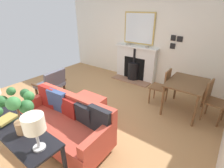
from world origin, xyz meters
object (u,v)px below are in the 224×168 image
Objects in this scene: potted_plant at (18,107)px; mantel_bowl_near at (128,44)px; console_table at (17,133)px; fireplace at (135,65)px; sofa at (65,122)px; dining_chair_near_fireplace at (163,85)px; table_lamp_far_end at (34,125)px; dining_table at (186,86)px; book_stack at (6,120)px; dining_chair_by_back_wall at (212,98)px; mantel_bowl_far at (147,47)px; ottoman at (87,105)px; armchair_accent at (52,83)px.

mantel_bowl_near is at bearing -166.52° from potted_plant.
mantel_bowl_near reaches higher than console_table.
mantel_bowl_near is at bearing -93.75° from fireplace.
dining_chair_near_fireplace is at bearing 157.92° from sofa.
table_lamp_far_end is 0.44× the size of dining_table.
potted_plant is 2.00× the size of book_stack.
dining_chair_by_back_wall is at bearing 147.14° from console_table.
mantel_bowl_far is at bearing 177.83° from book_stack.
sofa is 2.58× the size of ottoman.
armchair_accent is 2.63m from table_lamp_far_end.
table_lamp_far_end is (0.00, 0.57, 0.42)m from console_table.
sofa is (3.24, 0.75, -0.74)m from mantel_bowl_near.
table_lamp_far_end is 0.73× the size of potted_plant.
dining_table is (1.03, 1.49, -0.48)m from mantel_bowl_far.
sofa is 2.07× the size of dining_chair_by_back_wall.
ottoman is at bearing 4.90° from fireplace.
armchair_accent is at bearing -117.77° from sofa.
book_stack is at bearing -35.91° from dining_chair_by_back_wall.
fireplace is at bearing -176.88° from book_stack.
armchair_accent is (-0.01, -1.23, 0.19)m from ottoman.
dining_chair_by_back_wall reaches higher than ottoman.
book_stack is (4.01, -0.15, -0.33)m from mantel_bowl_far.
sofa is 1.19m from table_lamp_far_end.
ottoman is 1.85m from dining_chair_near_fireplace.
mantel_bowl_far is at bearing -116.99° from dining_chair_by_back_wall.
sofa reaches higher than book_stack.
dining_chair_by_back_wall reaches higher than sofa.
armchair_accent is 2.77m from dining_chair_near_fireplace.
dining_chair_by_back_wall reaches higher than armchair_accent.
potted_plant is at bearing -13.18° from dining_chair_near_fireplace.
armchair_accent is (2.45, -1.02, -0.04)m from fireplace.
mantel_bowl_far is at bearing -124.76° from dining_table.
fireplace reaches higher than armchair_accent.
armchair_accent is 0.92× the size of dining_chair_by_back_wall.
console_table is at bearing 91.93° from book_stack.
potted_plant is 3.08m from dining_chair_near_fireplace.
potted_plant reaches higher than fireplace.
fireplace is at bearing -86.99° from mantel_bowl_far.
console_table is (1.53, 0.25, 0.41)m from ottoman.
dining_chair_by_back_wall reaches higher than console_table.
ottoman is 0.70× the size of dining_table.
dining_table is at bearing 157.74° from potted_plant.
mantel_bowl_near is 0.27× the size of potted_plant.
console_table is (1.53, 1.48, 0.22)m from armchair_accent.
potted_plant reaches higher than sofa.
dining_chair_near_fireplace is at bearing 166.82° from potted_plant.
console_table is 3.55m from dining_chair_by_back_wall.
potted_plant is (-0.03, 0.20, 0.48)m from console_table.
book_stack is at bearing 0.26° from ottoman.
ottoman is 1.14× the size of potted_plant.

